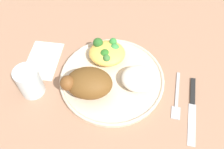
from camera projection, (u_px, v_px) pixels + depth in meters
ground_plane at (112, 80)px, 0.65m from camera, size 2.00×2.00×0.00m
plate at (112, 78)px, 0.64m from camera, size 0.28×0.28×0.02m
roasted_chicken at (88, 83)px, 0.59m from camera, size 0.12×0.09×0.07m
rice_pile at (138, 79)px, 0.61m from camera, size 0.09×0.08×0.04m
mac_cheese_with_broccoli at (107, 52)px, 0.66m from camera, size 0.10×0.09×0.05m
fork at (177, 97)px, 0.62m from camera, size 0.03×0.14×0.01m
knife at (193, 103)px, 0.61m from camera, size 0.04×0.19×0.01m
water_glass at (30, 82)px, 0.60m from camera, size 0.06×0.06×0.08m
napkin at (43, 60)px, 0.69m from camera, size 0.10×0.14×0.00m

